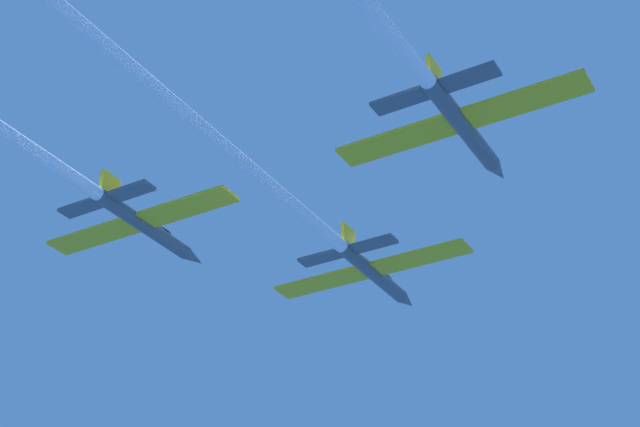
% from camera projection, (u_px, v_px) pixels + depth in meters
% --- Properties ---
extents(jet_lead, '(18.52, 57.45, 3.07)m').
position_uv_depth(jet_lead, '(276.00, 190.00, 73.60)').
color(jet_lead, '#4C5660').
extents(jet_left_wing, '(18.52, 57.41, 3.07)m').
position_uv_depth(jet_left_wing, '(0.00, 128.00, 68.69)').
color(jet_left_wing, '#4C5660').
extents(jet_right_wing, '(18.52, 52.36, 3.07)m').
position_uv_depth(jet_right_wing, '(371.00, 8.00, 57.62)').
color(jet_right_wing, '#4C5660').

